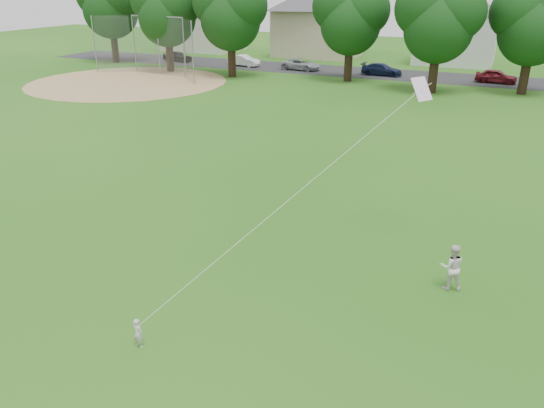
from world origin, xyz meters
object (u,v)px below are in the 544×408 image
at_px(older_boy, 452,267).
at_px(baseball_backstop, 154,47).
at_px(toddler, 138,333).
at_px(kite, 297,193).

distance_m(older_boy, baseball_backstop, 42.55).
bearing_deg(toddler, baseball_backstop, -45.51).
bearing_deg(older_boy, baseball_backstop, -61.02).
distance_m(kite, baseball_backstop, 40.62).
xyz_separation_m(toddler, older_boy, (6.91, 6.07, 0.32)).
relative_size(toddler, kite, 0.07).
bearing_deg(kite, baseball_backstop, 130.99).
distance_m(toddler, baseball_backstop, 42.67).
distance_m(toddler, kite, 5.75).
relative_size(older_boy, baseball_backstop, 0.12).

